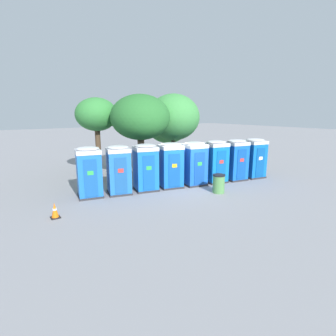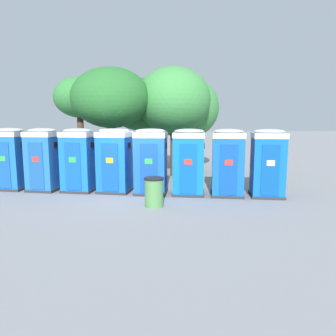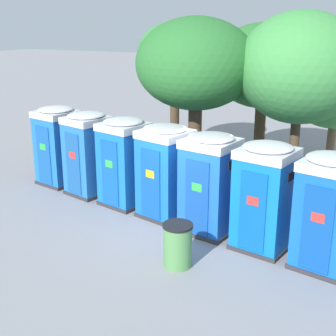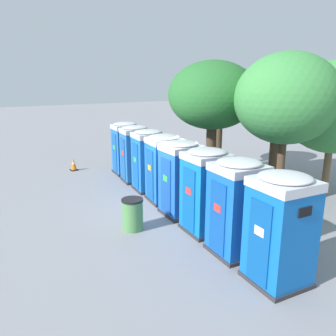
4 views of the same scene
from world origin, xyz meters
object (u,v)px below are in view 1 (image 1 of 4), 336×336
portapotty_3 (171,165)px  street_tree_2 (173,117)px  portapotty_4 (194,163)px  street_tree_3 (140,118)px  street_tree_0 (168,121)px  street_tree_4 (141,120)px  portapotty_2 (146,167)px  street_tree_1 (96,115)px  trash_can (219,184)px  portapotty_1 (119,170)px  portapotty_6 (236,160)px  portapotty_7 (254,158)px  portapotty_0 (89,172)px  portapotty_5 (216,161)px  traffic_cone (55,211)px

portapotty_3 → street_tree_2: (2.65, 3.44, 2.52)m
portapotty_4 → street_tree_3: street_tree_3 is taller
street_tree_0 → street_tree_4: bearing=179.9°
portapotty_2 → street_tree_1: 5.70m
trash_can → street_tree_3: bearing=109.7°
portapotty_2 → street_tree_4: (2.50, 5.03, 2.36)m
portapotty_2 → street_tree_2: bearing=37.6°
portapotty_1 → street_tree_3: street_tree_3 is taller
street_tree_1 → portapotty_4: bearing=-56.8°
portapotty_6 → street_tree_1: size_ratio=0.50×
portapotty_4 → street_tree_1: (-3.68, 5.61, 2.69)m
portapotty_7 → street_tree_0: 7.24m
portapotty_0 → portapotty_5: same height
portapotty_5 → portapotty_6: (1.44, -0.30, 0.00)m
street_tree_4 → portapotty_3: bearing=-101.2°
street_tree_1 → street_tree_3: (1.90, -2.46, -0.14)m
street_tree_2 → street_tree_4: street_tree_2 is taller
portapotty_0 → street_tree_1: size_ratio=0.50×
portapotty_0 → portapotty_6: bearing=-12.0°
street_tree_1 → trash_can: 9.12m
portapotty_5 → portapotty_6: 1.48m
street_tree_4 → portapotty_2: bearing=-116.4°
street_tree_0 → street_tree_1: bearing=-179.3°
street_tree_2 → portapotty_6: bearing=-69.1°
portapotty_3 → portapotty_2: bearing=169.1°
portapotty_4 → portapotty_6: 2.95m
portapotty_4 → portapotty_0: bearing=167.6°
portapotty_3 → street_tree_0: 6.71m
traffic_cone → trash_can: bearing=-9.5°
street_tree_1 → traffic_cone: size_ratio=7.99×
portapotty_6 → street_tree_0: street_tree_0 is taller
street_tree_0 → portapotty_3: bearing=-123.3°
street_tree_0 → street_tree_1: (-5.73, -0.07, 0.50)m
portapotty_5 → trash_can: size_ratio=2.59×
portapotty_2 → portapotty_6: (5.77, -1.22, -0.00)m
street_tree_2 → traffic_cone: bearing=-153.9°
traffic_cone → street_tree_2: bearing=26.1°
portapotty_7 → street_tree_4: bearing=126.0°
portapotty_1 → portapotty_5: same height
portapotty_7 → portapotty_2: bearing=168.4°
portapotty_0 → portapotty_5: 7.38m
portapotty_3 → portapotty_7: same height
portapotty_2 → street_tree_0: (4.93, 5.02, 2.19)m
portapotty_0 → portapotty_2: (2.89, -0.61, -0.00)m
street_tree_4 → portapotty_6: bearing=-62.3°
portapotty_4 → portapotty_6: size_ratio=1.00×
portapotty_2 → street_tree_0: 7.37m
street_tree_4 → street_tree_1: bearing=-178.8°
portapotty_0 → portapotty_2: 2.95m
portapotty_1 → portapotty_6: same height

